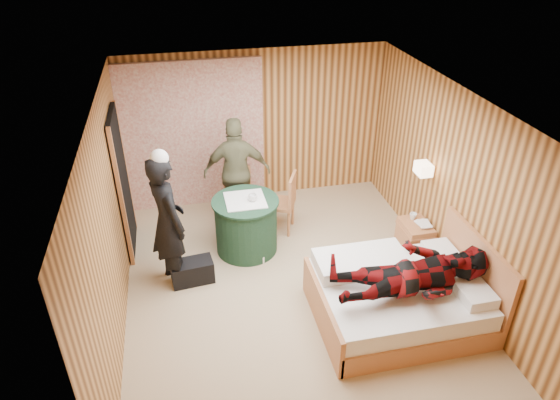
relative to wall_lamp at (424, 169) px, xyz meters
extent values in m
cube|color=tan|center=(-1.92, -0.45, -1.30)|extent=(4.20, 5.00, 0.01)
cube|color=white|center=(-1.92, -0.45, 1.20)|extent=(4.20, 5.00, 0.01)
cube|color=tan|center=(-1.92, 2.05, -0.05)|extent=(4.20, 0.02, 2.50)
cube|color=tan|center=(-4.02, -0.45, -0.05)|extent=(0.02, 5.00, 2.50)
cube|color=tan|center=(0.18, -0.45, -0.05)|extent=(0.02, 5.00, 2.50)
cube|color=beige|center=(-2.92, 1.98, -0.10)|extent=(2.20, 0.08, 2.40)
cube|color=black|center=(-3.98, 0.95, -0.28)|extent=(0.06, 0.90, 2.05)
cylinder|color=gold|center=(0.08, 0.00, 0.00)|extent=(0.18, 0.04, 0.04)
cube|color=beige|center=(0.00, 0.00, 0.00)|extent=(0.18, 0.24, 0.16)
cube|color=#C0794F|center=(-0.82, -1.30, -1.16)|extent=(1.86, 1.49, 0.28)
cube|color=white|center=(-0.82, -1.30, -0.90)|extent=(1.81, 1.43, 0.23)
cube|color=#C0794F|center=(-1.75, -1.30, -1.04)|extent=(0.06, 1.49, 0.52)
cube|color=#C0794F|center=(0.14, -1.30, -0.79)|extent=(0.06, 1.49, 1.02)
cube|color=white|center=(-0.10, -1.65, -0.72)|extent=(0.35, 0.51, 0.13)
cube|color=white|center=(-0.10, -0.94, -0.72)|extent=(0.35, 0.51, 0.13)
cube|color=white|center=(-1.15, -0.88, -0.70)|extent=(1.12, 0.56, 0.17)
cube|color=#C0794F|center=(-0.04, -0.13, -1.05)|extent=(0.37, 0.50, 0.50)
cube|color=#C0794F|center=(-0.04, -0.13, -0.89)|extent=(0.38, 0.52, 0.03)
cylinder|color=#1F452F|center=(-2.36, 0.49, -0.90)|extent=(0.87, 0.87, 0.80)
cylinder|color=#1F452F|center=(-2.36, 0.49, -0.50)|extent=(0.94, 0.94, 0.03)
cube|color=white|center=(-2.36, 0.49, -0.47)|extent=(0.55, 0.55, 0.01)
cube|color=#C0794F|center=(-2.36, 1.14, -0.85)|extent=(0.43, 0.43, 0.05)
cube|color=#C0794F|center=(-2.35, 1.33, -0.60)|extent=(0.42, 0.05, 0.46)
cylinder|color=#C0794F|center=(-2.53, 0.98, -1.08)|extent=(0.04, 0.04, 0.43)
cylinder|color=#C0794F|center=(-2.18, 1.31, -1.08)|extent=(0.04, 0.04, 0.43)
cube|color=#C0794F|center=(-1.78, 0.90, -0.84)|extent=(0.57, 0.57, 0.05)
cube|color=#C0794F|center=(-1.60, 0.82, -0.59)|extent=(0.21, 0.41, 0.47)
cylinder|color=#C0794F|center=(-1.87, 1.13, -1.08)|extent=(0.04, 0.04, 0.44)
cylinder|color=#C0794F|center=(-1.69, 0.67, -1.08)|extent=(0.04, 0.04, 0.44)
cube|color=black|center=(-3.17, -0.07, -1.14)|extent=(0.58, 0.35, 0.31)
cube|color=white|center=(-2.41, 0.57, -1.24)|extent=(0.30, 0.17, 0.13)
cube|color=white|center=(-2.28, 0.15, -1.25)|extent=(0.26, 0.14, 0.11)
imported|color=black|center=(-3.41, 0.01, -0.39)|extent=(0.67, 0.79, 1.83)
imported|color=#676544|center=(-2.36, 1.28, -0.44)|extent=(1.05, 0.52, 1.72)
imported|color=#66090B|center=(-0.77, -1.50, -0.36)|extent=(0.86, 0.67, 1.77)
imported|color=white|center=(-0.04, -0.18, -0.79)|extent=(0.20, 0.25, 0.02)
imported|color=white|center=(-0.04, -0.18, -0.77)|extent=(0.19, 0.24, 0.02)
imported|color=white|center=(-0.04, 0.00, -0.75)|extent=(0.11, 0.11, 0.09)
imported|color=white|center=(-2.26, 0.44, -0.42)|extent=(0.13, 0.13, 0.10)
camera|label=1|loc=(-3.15, -5.41, 3.03)|focal=32.00mm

